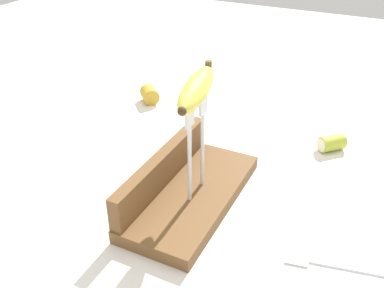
% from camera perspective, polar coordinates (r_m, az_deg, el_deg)
% --- Properties ---
extents(ground_plane, '(3.00, 3.00, 0.00)m').
position_cam_1_polar(ground_plane, '(0.83, -0.00, -7.46)').
color(ground_plane, silver).
extents(wooden_board, '(0.32, 0.15, 0.03)m').
position_cam_1_polar(wooden_board, '(0.82, -0.00, -6.75)').
color(wooden_board, brown).
rests_on(wooden_board, ground).
extents(board_backstop, '(0.32, 0.02, 0.06)m').
position_cam_1_polar(board_backstop, '(0.82, -3.87, -3.10)').
color(board_backstop, brown).
rests_on(board_backstop, wooden_board).
extents(fork_stand_center, '(0.08, 0.01, 0.19)m').
position_cam_1_polar(fork_stand_center, '(0.75, 0.56, 0.56)').
color(fork_stand_center, silver).
rests_on(fork_stand_center, wooden_board).
extents(banana_raised_center, '(0.18, 0.07, 0.04)m').
position_cam_1_polar(banana_raised_center, '(0.71, 0.60, 7.23)').
color(banana_raised_center, '#DBD147').
rests_on(banana_raised_center, fork_stand_center).
extents(fork_fallen_near, '(0.05, 0.19, 0.01)m').
position_cam_1_polar(fork_fallen_near, '(0.74, 17.61, -14.81)').
color(fork_fallen_near, silver).
rests_on(fork_fallen_near, ground).
extents(banana_chunk_near, '(0.06, 0.06, 0.04)m').
position_cam_1_polar(banana_chunk_near, '(1.02, 17.73, 0.14)').
color(banana_chunk_near, '#B2C138').
rests_on(banana_chunk_near, ground).
extents(banana_chunk_far, '(0.07, 0.07, 0.04)m').
position_cam_1_polar(banana_chunk_far, '(1.20, -5.56, 6.46)').
color(banana_chunk_far, gold).
rests_on(banana_chunk_far, ground).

